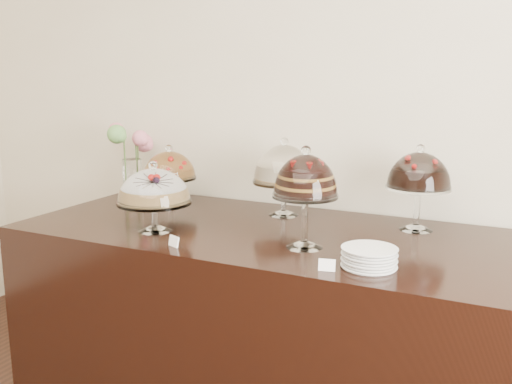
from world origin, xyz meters
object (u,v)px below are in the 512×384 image
at_px(cake_stand_fruit_tart, 169,168).
at_px(flower_vase, 131,153).
at_px(cake_stand_dark_choco, 419,174).
at_px(cake_stand_sugar_sponge, 154,189).
at_px(cake_stand_cheesecake, 284,167).
at_px(plate_stack, 369,257).
at_px(display_counter, 261,321).
at_px(cake_stand_choco_layer, 306,180).

xyz_separation_m(cake_stand_fruit_tart, flower_vase, (-0.33, 0.09, 0.05)).
bearing_deg(cake_stand_dark_choco, cake_stand_sugar_sponge, -153.20).
bearing_deg(cake_stand_cheesecake, plate_stack, -44.85).
bearing_deg(display_counter, cake_stand_sugar_sponge, -149.70).
bearing_deg(cake_stand_fruit_tart, cake_stand_cheesecake, 3.18).
height_order(cake_stand_cheesecake, cake_stand_fruit_tart, cake_stand_cheesecake).
xyz_separation_m(cake_stand_sugar_sponge, plate_stack, (0.99, -0.06, -0.15)).
relative_size(display_counter, plate_stack, 11.10).
bearing_deg(display_counter, plate_stack, -27.63).
bearing_deg(cake_stand_fruit_tart, plate_stack, -23.89).
bearing_deg(cake_stand_dark_choco, display_counter, -155.58).
relative_size(cake_stand_sugar_sponge, plate_stack, 1.67).
xyz_separation_m(display_counter, flower_vase, (-0.99, 0.34, 0.70)).
relative_size(display_counter, cake_stand_cheesecake, 5.67).
relative_size(cake_stand_choco_layer, flower_vase, 0.99).
xyz_separation_m(cake_stand_choco_layer, cake_stand_dark_choco, (0.36, 0.47, -0.02)).
bearing_deg(cake_stand_choco_layer, cake_stand_dark_choco, 52.66).
relative_size(cake_stand_sugar_sponge, flower_vase, 0.79).
xyz_separation_m(cake_stand_sugar_sponge, flower_vase, (-0.58, 0.58, 0.06)).
bearing_deg(cake_stand_choco_layer, display_counter, 147.62).
distance_m(cake_stand_fruit_tart, flower_vase, 0.34).
xyz_separation_m(cake_stand_cheesecake, cake_stand_dark_choco, (0.65, 0.01, 0.01)).
distance_m(cake_stand_sugar_sponge, plate_stack, 1.00).
relative_size(cake_stand_choco_layer, cake_stand_cheesecake, 1.07).
bearing_deg(cake_stand_choco_layer, cake_stand_fruit_tart, 155.76).
xyz_separation_m(cake_stand_dark_choco, cake_stand_fruit_tart, (-1.30, -0.04, -0.06)).
xyz_separation_m(cake_stand_sugar_sponge, cake_stand_cheesecake, (0.40, 0.52, 0.05)).
relative_size(cake_stand_cheesecake, flower_vase, 0.93).
xyz_separation_m(cake_stand_sugar_sponge, cake_stand_choco_layer, (0.69, 0.06, 0.09)).
height_order(cake_stand_cheesecake, cake_stand_dark_choco, same).
xyz_separation_m(cake_stand_cheesecake, plate_stack, (0.59, -0.59, -0.20)).
relative_size(display_counter, flower_vase, 5.24).
bearing_deg(flower_vase, cake_stand_fruit_tart, -16.04).
bearing_deg(cake_stand_sugar_sponge, flower_vase, 134.86).
bearing_deg(cake_stand_sugar_sponge, cake_stand_dark_choco, 26.80).
bearing_deg(display_counter, cake_stand_fruit_tart, 159.58).
relative_size(display_counter, cake_stand_fruit_tart, 6.83).
distance_m(display_counter, cake_stand_cheesecake, 0.75).
bearing_deg(flower_vase, cake_stand_cheesecake, -3.36).
xyz_separation_m(cake_stand_cheesecake, cake_stand_fruit_tart, (-0.65, -0.04, -0.04)).
distance_m(cake_stand_dark_choco, flower_vase, 1.62).
xyz_separation_m(display_counter, cake_stand_dark_choco, (0.64, 0.29, 0.70)).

